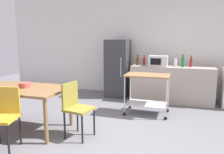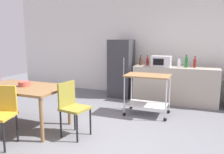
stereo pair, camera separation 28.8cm
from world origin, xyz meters
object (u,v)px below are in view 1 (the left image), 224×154
chair_mustard (4,114)px  bottle_sesame_oil (183,62)px  bottle_sparkling_water (191,62)px  fruit_bowl (25,85)px  dining_table (24,92)px  kitchen_cart (147,87)px  microwave (158,61)px  refrigerator (118,68)px  bottle_soy_sauce (138,61)px  bottle_olive_oil (144,61)px  chair_olive (76,106)px  bottle_soda (176,62)px

chair_mustard → bottle_sesame_oil: size_ratio=2.97×
bottle_sparkling_water → fruit_bowl: (-2.77, -2.58, -0.22)m
dining_table → kitchen_cart: size_ratio=1.65×
dining_table → microwave: (2.00, 2.51, 0.36)m
microwave → bottle_sparkling_water: 0.78m
dining_table → refrigerator: 2.85m
bottle_soy_sauce → bottle_olive_oil: (0.15, 0.11, -0.00)m
chair_olive → bottle_soy_sauce: bearing=-0.8°
kitchen_cart → microwave: size_ratio=1.98×
dining_table → fruit_bowl: bearing=72.8°
bottle_soy_sauce → bottle_olive_oil: 0.19m
bottle_olive_oil → bottle_soda: size_ratio=1.08×
chair_mustard → chair_olive: 1.05m
chair_mustard → bottle_soda: size_ratio=3.73×
chair_olive → bottle_sesame_oil: bottle_sesame_oil is taller
bottle_soy_sauce → bottle_sparkling_water: size_ratio=0.95×
chair_olive → chair_mustard: bearing=139.5°
chair_mustard → fruit_bowl: bearing=90.8°
fruit_bowl → bottle_sesame_oil: bearing=44.5°
chair_mustard → bottle_olive_oil: 3.66m
bottle_olive_oil → fruit_bowl: 3.10m
bottle_soy_sauce → fruit_bowl: 2.93m
dining_table → microwave: 3.23m
chair_mustard → kitchen_cart: chair_mustard is taller
kitchen_cart → fruit_bowl: size_ratio=4.44×
chair_mustard → bottle_soy_sauce: size_ratio=3.41×
refrigerator → bottle_sesame_oil: refrigerator is taller
chair_olive → bottle_sparkling_water: bearing=-24.5°
bottle_sparkling_water → fruit_bowl: bearing=-137.0°
bottle_olive_oil → kitchen_cart: bearing=-76.9°
kitchen_cart → bottle_olive_oil: size_ratio=3.54×
bottle_soda → bottle_sesame_oil: (0.17, -0.03, 0.03)m
refrigerator → bottle_soy_sauce: 0.64m
bottle_soy_sauce → bottle_soda: (0.94, 0.04, -0.01)m
chair_olive → fruit_bowl: size_ratio=4.35×
chair_mustard → bottle_soda: 3.98m
bottle_soy_sauce → bottle_sesame_oil: bearing=0.4°
bottle_soda → microwave: bearing=-168.9°
refrigerator → bottle_soy_sauce: (0.58, -0.15, 0.23)m
dining_table → microwave: size_ratio=3.26×
chair_olive → bottle_sesame_oil: bearing=-22.0°
microwave → bottle_soda: bearing=11.1°
kitchen_cart → microwave: (0.09, 1.05, 0.46)m
kitchen_cart → bottle_olive_oil: (-0.28, 1.20, 0.43)m
kitchen_cart → fruit_bowl: kitchen_cart is taller
bottle_olive_oil → microwave: (0.37, -0.15, 0.03)m
bottle_soy_sauce → bottle_sparkling_water: 1.30m
chair_olive → bottle_sesame_oil: (1.59, 2.56, 0.51)m
dining_table → bottle_olive_oil: bearing=58.5°
chair_olive → kitchen_cart: (0.91, 1.46, 0.05)m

